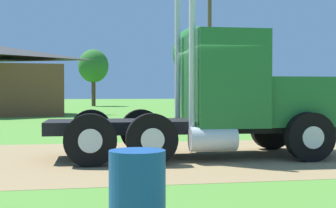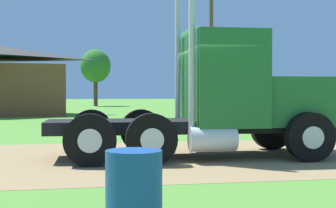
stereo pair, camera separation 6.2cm
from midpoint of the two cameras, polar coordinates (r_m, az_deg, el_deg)
The scene contains 7 objects.
ground_plane at distance 11.61m, azimuth 8.46°, elevation -6.06°, with size 200.00×200.00×0.00m, color #528B32.
dirt_track at distance 11.61m, azimuth 8.46°, elevation -6.04°, with size 120.00×6.65×0.01m, color #957A51.
truck_foreground_white at distance 11.36m, azimuth 7.60°, elevation 0.50°, with size 6.95×2.85×3.93m.
steel_barrel at distance 5.10m, azimuth -3.73°, elevation -10.53°, with size 0.60×0.60×0.90m, color #19478C.
utility_pole_near at distance 31.15m, azimuth 5.22°, elevation 7.02°, with size 1.96×1.24×8.61m.
tree_mid at distance 53.29m, azimuth -8.59°, elevation 4.46°, with size 3.31×3.31×6.24m.
tree_right at distance 52.48m, azimuth 3.70°, elevation 6.06°, with size 5.25×5.25×8.69m.
Camera 2 is at (-3.67, -10.91, 1.50)m, focal length 51.19 mm.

